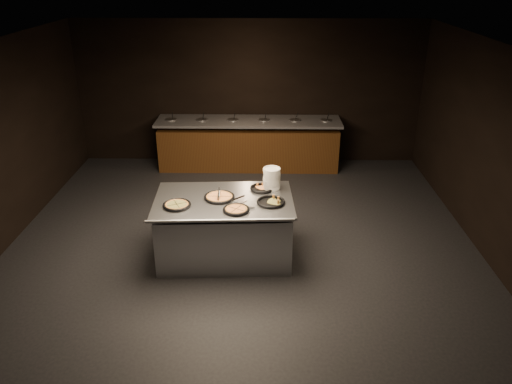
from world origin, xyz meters
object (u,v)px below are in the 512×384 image
plate_stack (272,179)px  pan_cheese_whole (219,197)px  pan_veggie_whole (177,205)px  serving_counter (225,229)px

plate_stack → pan_cheese_whole: size_ratio=0.73×
plate_stack → pan_veggie_whole: (-1.27, -0.59, -0.14)m
plate_stack → serving_counter: bearing=-151.6°
serving_counter → pan_cheese_whole: size_ratio=4.59×
plate_stack → pan_cheese_whole: (-0.72, -0.33, -0.14)m
serving_counter → pan_veggie_whole: size_ratio=5.19×
pan_veggie_whole → pan_cheese_whole: size_ratio=0.88×
serving_counter → plate_stack: 0.98m
plate_stack → pan_veggie_whole: plate_stack is taller
pan_veggie_whole → serving_counter: bearing=21.0°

